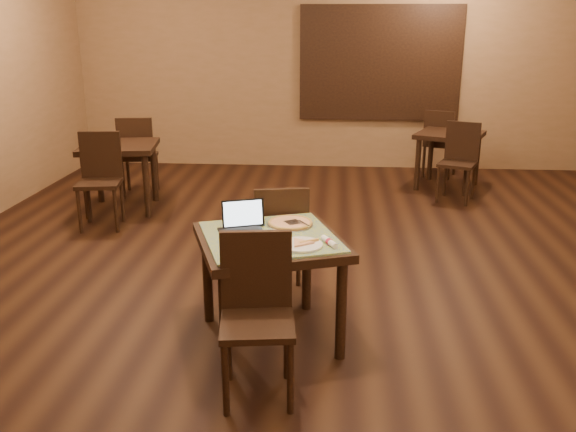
# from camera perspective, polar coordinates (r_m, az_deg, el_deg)

# --- Properties ---
(ground) EXTENTS (10.00, 10.00, 0.00)m
(ground) POSITION_cam_1_polar(r_m,az_deg,el_deg) (4.73, 5.59, -9.09)
(ground) COLOR black
(ground) RESTS_ON ground
(wall_back) EXTENTS (8.00, 0.02, 3.00)m
(wall_back) POSITION_cam_1_polar(r_m,az_deg,el_deg) (9.25, 5.41, 13.75)
(wall_back) COLOR #906C49
(wall_back) RESTS_ON ground
(mural) EXTENTS (2.34, 0.05, 1.64)m
(mural) POSITION_cam_1_polar(r_m,az_deg,el_deg) (9.23, 8.63, 13.93)
(mural) COLOR #22557E
(mural) RESTS_ON wall_back
(tiled_table) EXTENTS (1.18, 1.18, 0.76)m
(tiled_table) POSITION_cam_1_polar(r_m,az_deg,el_deg) (4.11, -1.71, -3.22)
(tiled_table) COLOR black
(tiled_table) RESTS_ON ground
(chair_main_near) EXTENTS (0.47, 0.47, 0.97)m
(chair_main_near) POSITION_cam_1_polar(r_m,az_deg,el_deg) (3.59, -2.94, -8.37)
(chair_main_near) COLOR black
(chair_main_near) RESTS_ON ground
(chair_main_far) EXTENTS (0.48, 0.48, 0.95)m
(chair_main_far) POSITION_cam_1_polar(r_m,az_deg,el_deg) (4.73, -0.70, -1.96)
(chair_main_far) COLOR black
(chair_main_far) RESTS_ON ground
(laptop) EXTENTS (0.35, 0.32, 0.20)m
(laptop) POSITION_cam_1_polar(r_m,az_deg,el_deg) (4.17, -4.32, -0.66)
(laptop) COLOR black
(laptop) RESTS_ON tiled_table
(plate) EXTENTS (0.28, 0.28, 0.02)m
(plate) POSITION_cam_1_polar(r_m,az_deg,el_deg) (3.88, 1.22, -2.72)
(plate) COLOR white
(plate) RESTS_ON tiled_table
(pizza_slice) EXTENTS (0.24, 0.24, 0.02)m
(pizza_slice) POSITION_cam_1_polar(r_m,az_deg,el_deg) (3.88, 1.22, -2.53)
(pizza_slice) COLOR #FAE0A6
(pizza_slice) RESTS_ON plate
(pizza_pan) EXTENTS (0.33, 0.33, 0.01)m
(pizza_pan) POSITION_cam_1_polar(r_m,az_deg,el_deg) (4.29, 0.22, -0.79)
(pizza_pan) COLOR silver
(pizza_pan) RESTS_ON tiled_table
(pizza_whole) EXTENTS (0.31, 0.31, 0.02)m
(pizza_whole) POSITION_cam_1_polar(r_m,az_deg,el_deg) (4.28, 0.22, -0.62)
(pizza_whole) COLOR #FAE0A6
(pizza_whole) RESTS_ON pizza_pan
(spatula) EXTENTS (0.22, 0.26, 0.01)m
(spatula) POSITION_cam_1_polar(r_m,az_deg,el_deg) (4.26, 0.46, -0.59)
(spatula) COLOR silver
(spatula) RESTS_ON pizza_whole
(napkin_roll) EXTENTS (0.11, 0.18, 0.04)m
(napkin_roll) POSITION_cam_1_polar(r_m,az_deg,el_deg) (3.91, 3.89, -2.43)
(napkin_roll) COLOR white
(napkin_roll) RESTS_ON tiled_table
(other_table_a) EXTENTS (1.04, 1.04, 0.74)m
(other_table_a) POSITION_cam_1_polar(r_m,az_deg,el_deg) (8.36, 14.86, 6.70)
(other_table_a) COLOR black
(other_table_a) RESTS_ON ground
(other_table_a_chair_near) EXTENTS (0.55, 0.55, 0.96)m
(other_table_a_chair_near) POSITION_cam_1_polar(r_m,az_deg,el_deg) (7.83, 15.75, 5.36)
(other_table_a_chair_near) COLOR black
(other_table_a_chair_near) RESTS_ON ground
(other_table_a_chair_far) EXTENTS (0.55, 0.55, 0.96)m
(other_table_a_chair_far) POSITION_cam_1_polar(r_m,az_deg,el_deg) (8.91, 13.99, 6.94)
(other_table_a_chair_far) COLOR black
(other_table_a_chair_far) RESTS_ON ground
(other_table_b) EXTENTS (0.95, 0.95, 0.78)m
(other_table_b) POSITION_cam_1_polar(r_m,az_deg,el_deg) (7.37, -15.47, 5.50)
(other_table_b) COLOR black
(other_table_b) RESTS_ON ground
(other_table_b_chair_near) EXTENTS (0.50, 0.50, 1.01)m
(other_table_b_chair_near) POSITION_cam_1_polar(r_m,az_deg,el_deg) (6.85, -17.15, 3.78)
(other_table_b_chair_near) COLOR black
(other_table_b_chair_near) RESTS_ON ground
(other_table_b_chair_far) EXTENTS (0.50, 0.50, 1.01)m
(other_table_b_chair_far) POSITION_cam_1_polar(r_m,az_deg,el_deg) (7.92, -13.92, 5.86)
(other_table_b_chair_far) COLOR black
(other_table_b_chair_far) RESTS_ON ground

